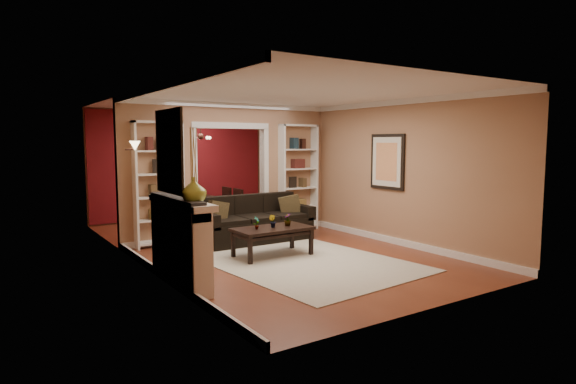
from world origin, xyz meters
TOP-DOWN VIEW (x-y plane):
  - floor at (0.00, 0.00)m, footprint 8.00×8.00m
  - ceiling at (0.00, 0.00)m, footprint 8.00×8.00m
  - wall_back at (0.00, 4.00)m, footprint 8.00×0.00m
  - wall_front at (0.00, -4.00)m, footprint 8.00×0.00m
  - wall_left at (-2.25, 0.00)m, footprint 0.00×8.00m
  - wall_right at (2.25, 0.00)m, footprint 0.00×8.00m
  - partition_wall at (0.00, 1.20)m, footprint 4.50×0.15m
  - red_back_panel at (0.00, 3.97)m, footprint 4.44×0.04m
  - dining_window at (0.00, 3.93)m, footprint 0.78×0.03m
  - area_rug at (-0.01, -1.35)m, footprint 2.94×3.88m
  - sofa at (0.15, 0.45)m, footprint 2.26×0.97m
  - pillow_left at (-0.65, 0.43)m, footprint 0.42×0.20m
  - pillow_right at (0.95, 0.43)m, footprint 0.41×0.31m
  - coffee_table at (-0.23, -0.80)m, footprint 1.31×0.72m
  - plant_left at (-0.53, -0.80)m, footprint 0.14×0.13m
  - plant_center at (-0.23, -0.80)m, footprint 0.13×0.14m
  - plant_right at (0.08, -0.80)m, footprint 0.14×0.14m
  - bookshelf_left at (-1.55, 1.03)m, footprint 0.90×0.30m
  - bookshelf_right at (1.55, 1.03)m, footprint 0.90×0.30m
  - fireplace at (-2.09, -1.50)m, footprint 0.32×1.70m
  - vase at (-2.09, -1.97)m, footprint 0.36×0.36m
  - mirror at (-2.23, -1.50)m, footprint 0.03×0.95m
  - wall_sconce at (-2.15, 0.55)m, footprint 0.18×0.18m
  - framed_art at (2.21, -1.00)m, footprint 0.04×0.85m
  - dining_table at (-0.01, 2.65)m, footprint 1.81×1.01m
  - dining_chair_nw at (-0.56, 2.35)m, footprint 0.48×0.48m
  - dining_chair_ne at (0.54, 2.35)m, footprint 0.52×0.52m
  - dining_chair_sw at (-0.56, 2.95)m, footprint 0.40×0.40m
  - dining_chair_se at (0.54, 2.95)m, footprint 0.48×0.48m
  - chandelier at (0.00, 2.70)m, footprint 0.50×0.50m

SIDE VIEW (x-z plane):
  - floor at x=0.00m, z-range 0.00..0.00m
  - area_rug at x=-0.01m, z-range 0.00..0.01m
  - coffee_table at x=-0.23m, z-range 0.00..0.49m
  - dining_table at x=-0.01m, z-range 0.00..0.64m
  - dining_chair_sw at x=-0.56m, z-range 0.00..0.77m
  - dining_chair_nw at x=-0.56m, z-range 0.00..0.79m
  - dining_chair_se at x=0.54m, z-range 0.00..0.86m
  - dining_chair_ne at x=0.54m, z-range 0.00..0.86m
  - sofa at x=0.15m, z-range 0.00..0.88m
  - fireplace at x=-2.09m, z-range 0.00..1.16m
  - plant_center at x=-0.23m, z-range 0.49..0.70m
  - plant_right at x=0.08m, z-range 0.49..0.70m
  - plant_left at x=-0.53m, z-range 0.49..0.71m
  - pillow_left at x=-0.65m, z-range 0.43..0.83m
  - pillow_right at x=0.95m, z-range 0.43..0.84m
  - bookshelf_left at x=-1.55m, z-range 0.00..2.30m
  - bookshelf_right at x=1.55m, z-range 0.00..2.30m
  - red_back_panel at x=0.00m, z-range 0.00..2.64m
  - vase at x=-2.09m, z-range 1.16..1.49m
  - wall_back at x=0.00m, z-range -2.65..5.35m
  - wall_front at x=0.00m, z-range -2.65..5.35m
  - wall_left at x=-2.25m, z-range -2.65..5.35m
  - wall_right at x=2.25m, z-range -2.65..5.35m
  - partition_wall at x=0.00m, z-range 0.00..2.70m
  - dining_window at x=0.00m, z-range 1.06..2.04m
  - framed_art at x=2.21m, z-range 1.02..2.08m
  - mirror at x=-2.23m, z-range 1.25..2.35m
  - wall_sconce at x=-2.15m, z-range 1.72..1.94m
  - chandelier at x=0.00m, z-range 1.87..2.17m
  - ceiling at x=0.00m, z-range 2.70..2.70m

